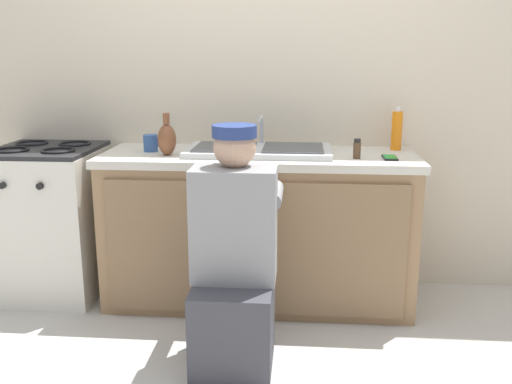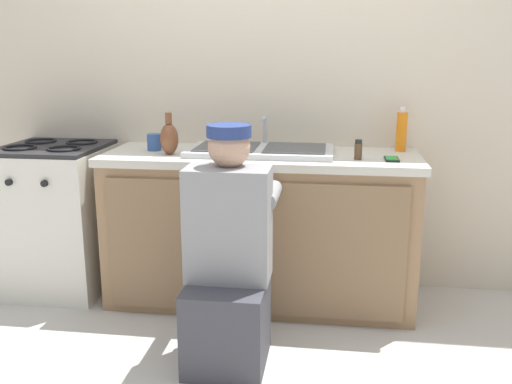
% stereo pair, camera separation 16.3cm
% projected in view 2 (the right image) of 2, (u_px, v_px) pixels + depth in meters
% --- Properties ---
extents(ground_plane, '(12.00, 12.00, 0.00)m').
position_uv_depth(ground_plane, '(253.00, 320.00, 3.09)').
color(ground_plane, beige).
extents(back_wall, '(6.00, 0.10, 2.50)m').
position_uv_depth(back_wall, '(269.00, 80.00, 3.42)').
color(back_wall, beige).
rests_on(back_wall, ground_plane).
extents(counter_cabinet, '(1.71, 0.62, 0.82)m').
position_uv_depth(counter_cabinet, '(261.00, 232.00, 3.27)').
color(counter_cabinet, '#997551').
rests_on(counter_cabinet, ground_plane).
extents(countertop, '(1.75, 0.62, 0.04)m').
position_uv_depth(countertop, '(261.00, 157.00, 3.18)').
color(countertop, beige).
rests_on(countertop, counter_cabinet).
extents(sink_double_basin, '(0.80, 0.44, 0.19)m').
position_uv_depth(sink_double_basin, '(261.00, 150.00, 3.17)').
color(sink_double_basin, silver).
rests_on(sink_double_basin, countertop).
extents(stove_range, '(0.59, 0.62, 0.89)m').
position_uv_depth(stove_range, '(58.00, 217.00, 3.44)').
color(stove_range, silver).
rests_on(stove_range, ground_plane).
extents(plumber_person, '(0.42, 0.61, 1.10)m').
position_uv_depth(plumber_person, '(228.00, 267.00, 2.60)').
color(plumber_person, '#3F3F47').
rests_on(plumber_person, ground_plane).
extents(spice_bottle_pepper, '(0.04, 0.04, 0.10)m').
position_uv_depth(spice_bottle_pepper, '(358.00, 150.00, 2.98)').
color(spice_bottle_pepper, '#513823').
rests_on(spice_bottle_pepper, countertop).
extents(vase_decorative, '(0.10, 0.10, 0.23)m').
position_uv_depth(vase_decorative, '(169.00, 138.00, 3.12)').
color(vase_decorative, brown).
rests_on(vase_decorative, countertop).
extents(soap_bottle_orange, '(0.06, 0.06, 0.25)m').
position_uv_depth(soap_bottle_orange, '(401.00, 131.00, 3.21)').
color(soap_bottle_orange, orange).
rests_on(soap_bottle_orange, countertop).
extents(coffee_mug, '(0.13, 0.08, 0.09)m').
position_uv_depth(coffee_mug, '(155.00, 142.00, 3.25)').
color(coffee_mug, '#335699').
rests_on(coffee_mug, countertop).
extents(cell_phone, '(0.07, 0.14, 0.01)m').
position_uv_depth(cell_phone, '(392.00, 159.00, 2.97)').
color(cell_phone, black).
rests_on(cell_phone, countertop).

